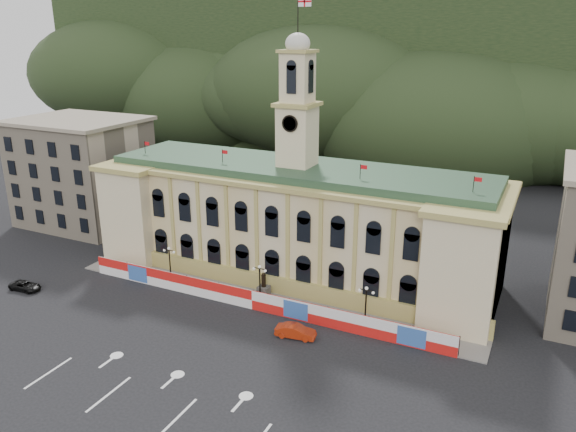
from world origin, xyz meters
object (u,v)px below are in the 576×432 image
at_px(statue, 264,291).
at_px(lamp_center, 260,280).
at_px(red_sedan, 296,331).
at_px(black_suv, 25,286).

bearing_deg(statue, lamp_center, -90.00).
bearing_deg(lamp_center, red_sedan, -36.77).
xyz_separation_m(red_sedan, black_suv, (-37.63, -4.87, -0.15)).
height_order(statue, black_suv, statue).
relative_size(statue, red_sedan, 0.77).
bearing_deg(lamp_center, black_suv, -160.45).
xyz_separation_m(statue, red_sedan, (7.71, -6.76, -0.42)).
bearing_deg(statue, red_sedan, -41.25).
bearing_deg(black_suv, statue, -73.86).
xyz_separation_m(lamp_center, black_suv, (-29.92, -10.63, -2.46)).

